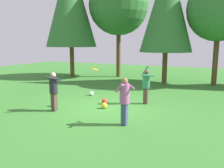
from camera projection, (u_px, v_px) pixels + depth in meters
The scene contains 12 objects.
ground_plane at pixel (104, 107), 10.47m from camera, with size 40.00×40.00×0.00m, color #387A2D.
person_thrower at pixel (146, 84), 10.92m from camera, with size 0.66×0.67×1.78m.
person_catcher at pixel (54, 88), 9.76m from camera, with size 0.73×0.74×1.63m.
person_bystander at pixel (125, 98), 8.04m from camera, with size 0.73×0.72×1.66m.
frisbee at pixel (95, 69), 10.31m from camera, with size 0.35×0.35×0.10m.
ball_white at pixel (91, 93), 12.77m from camera, with size 0.24×0.24×0.24m, color white.
ball_yellow at pixel (104, 106), 10.27m from camera, with size 0.26×0.26×0.26m, color yellow.
ball_red at pixel (104, 101), 11.02m from camera, with size 0.25×0.25×0.25m, color red.
tree_left at pixel (119, 5), 19.03m from camera, with size 4.84×4.84×8.27m.
tree_far_left at pixel (70, 1), 18.81m from camera, with size 4.11×4.11×9.81m.
tree_right at pixel (219, 9), 15.13m from camera, with size 4.11×4.11×7.02m.
tree_center at pixel (167, 4), 15.88m from camera, with size 3.60×3.60×8.61m.
Camera 1 is at (4.68, -8.99, 2.81)m, focal length 37.83 mm.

